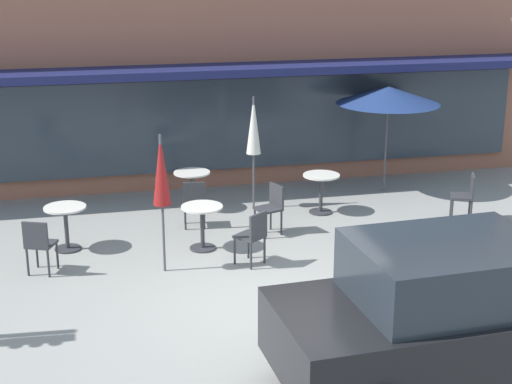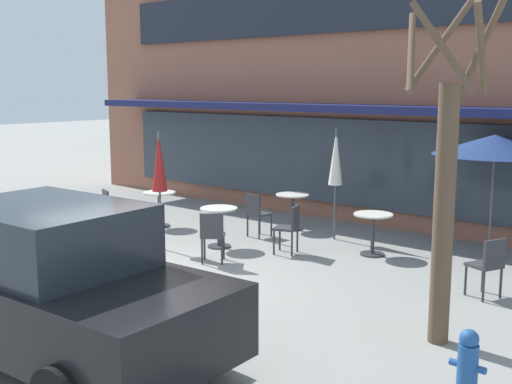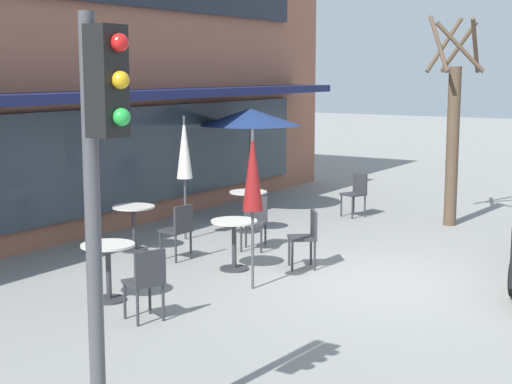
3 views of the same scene
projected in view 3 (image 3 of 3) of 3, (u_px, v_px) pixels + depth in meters
The scene contains 15 objects.
ground_plane at pixel (403, 283), 11.08m from camera, with size 80.00×80.00×0.00m, color gray.
cafe_table_near_wall at pixel (108, 262), 10.17m from camera, with size 0.70×0.70×0.76m.
cafe_table_streetside at pixel (234, 236), 11.77m from camera, with size 0.70×0.70×0.76m.
cafe_table_by_tree at pixel (134, 220), 13.01m from camera, with size 0.70×0.70×0.76m.
cafe_table_mid_patio at pixel (248, 204), 14.59m from camera, with size 0.70×0.70×0.76m.
patio_umbrella_green_folded at pixel (184, 148), 13.73m from camera, with size 0.28×0.28×2.20m.
patio_umbrella_cream_folded at pixel (250, 117), 16.35m from camera, with size 2.10×2.10×2.20m.
patio_umbrella_corner_open at pixel (253, 172), 10.56m from camera, with size 0.28×0.28×2.20m.
cafe_chair_0 at pixel (356, 191), 16.10m from camera, with size 0.52×0.52×0.89m.
cafe_chair_1 at pixel (146, 279), 9.31m from camera, with size 0.52×0.52×0.89m.
cafe_chair_2 at pixel (179, 228), 12.36m from camera, with size 0.44×0.44×0.89m.
cafe_chair_3 at pixel (254, 219), 13.12m from camera, with size 0.51×0.51×0.89m.
cafe_chair_4 at pixel (307, 234), 11.87m from camera, with size 0.56×0.56×0.89m.
street_tree at pixel (453, 129), 14.99m from camera, with size 1.21×1.21×4.02m.
traffic_light_pole at pixel (101, 165), 5.71m from camera, with size 0.26×0.44×3.40m.
Camera 3 is at (-10.20, -3.98, 2.97)m, focal length 55.00 mm.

